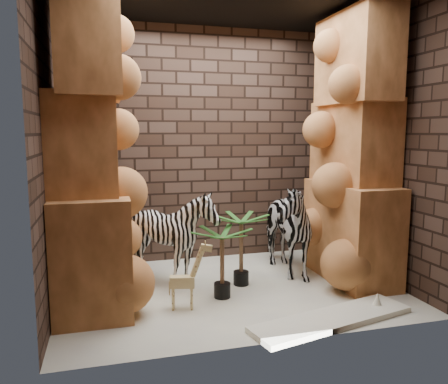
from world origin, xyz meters
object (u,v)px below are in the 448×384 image
object	(u,v)px
zebra_right	(280,219)
palm_back	(222,263)
zebra_left	(173,242)
surfboard	(332,319)
giraffe_toy	(182,274)
palm_front	(241,249)

from	to	relation	value
zebra_right	palm_back	xyz separation A→B (m)	(-0.88, -0.60, -0.29)
zebra_left	surfboard	xyz separation A→B (m)	(1.22, -1.33, -0.46)
zebra_right	giraffe_toy	xyz separation A→B (m)	(-1.32, -0.78, -0.31)
zebra_right	palm_back	world-z (taller)	zebra_right
zebra_left	surfboard	size ratio (longest dim) A/B	0.67
zebra_left	palm_front	world-z (taller)	zebra_left
zebra_right	giraffe_toy	world-z (taller)	zebra_right
giraffe_toy	palm_back	xyz separation A→B (m)	(0.44, 0.18, 0.02)
surfboard	giraffe_toy	bearing A→B (deg)	139.68
zebra_left	giraffe_toy	xyz separation A→B (m)	(-0.02, -0.70, -0.14)
zebra_right	palm_back	size ratio (longest dim) A/B	1.79
palm_back	surfboard	xyz separation A→B (m)	(0.80, -0.82, -0.34)
zebra_left	giraffe_toy	distance (m)	0.71
giraffe_toy	surfboard	size ratio (longest dim) A/B	0.43
giraffe_toy	palm_back	bearing A→B (deg)	34.72
palm_front	surfboard	world-z (taller)	palm_front
surfboard	palm_back	bearing A→B (deg)	121.10
palm_front	palm_back	distance (m)	0.43
zebra_left	giraffe_toy	size ratio (longest dim) A/B	1.57
giraffe_toy	palm_back	world-z (taller)	palm_back
palm_front	giraffe_toy	bearing A→B (deg)	-146.39
surfboard	palm_front	bearing A→B (deg)	100.72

